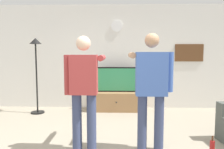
{
  "coord_description": "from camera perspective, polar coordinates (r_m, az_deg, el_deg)",
  "views": [
    {
      "loc": [
        0.16,
        -3.03,
        1.46
      ],
      "look_at": [
        0.03,
        1.2,
        1.05
      ],
      "focal_mm": 36.18,
      "sensor_mm": 36.0,
      "label": 1
    }
  ],
  "objects": [
    {
      "name": "framed_picture",
      "position": [
        6.2,
        18.89,
        5.22
      ],
      "size": [
        0.73,
        0.04,
        0.45
      ],
      "primitive_type": "cube",
      "color": "brown"
    },
    {
      "name": "floor_lamp",
      "position": [
        5.66,
        -18.65,
        3.55
      ],
      "size": [
        0.32,
        0.32,
        1.8
      ],
      "color": "black",
      "rests_on": "ground_plane"
    },
    {
      "name": "wall_clock",
      "position": [
        5.96,
        1.2,
        12.14
      ],
      "size": [
        0.29,
        0.03,
        0.29
      ],
      "primitive_type": "cylinder",
      "rotation": [
        1.57,
        0.0,
        0.0
      ],
      "color": "white"
    },
    {
      "name": "television",
      "position": [
        5.72,
        1.15,
        -1.26
      ],
      "size": [
        1.04,
        0.07,
        0.63
      ],
      "color": "black",
      "rests_on": "tv_stand"
    },
    {
      "name": "person_standing_nearer_couch",
      "position": [
        3.36,
        9.84,
        -2.51
      ],
      "size": [
        0.63,
        0.78,
        1.74
      ],
      "color": "#384266",
      "rests_on": "ground_plane"
    },
    {
      "name": "back_wall",
      "position": [
        5.99,
        0.21,
        4.49
      ],
      "size": [
        6.4,
        0.1,
        2.7
      ],
      "primitive_type": "cube",
      "color": "silver",
      "rests_on": "ground_plane"
    },
    {
      "name": "person_standing_nearer_lamp",
      "position": [
        3.32,
        -7.08,
        -3.17
      ],
      "size": [
        0.57,
        0.78,
        1.7
      ],
      "color": "#384266",
      "rests_on": "ground_plane"
    },
    {
      "name": "tv_stand",
      "position": [
        5.77,
        1.13,
        -6.73
      ],
      "size": [
        1.32,
        0.54,
        0.47
      ],
      "color": "#997047",
      "rests_on": "ground_plane"
    }
  ]
}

